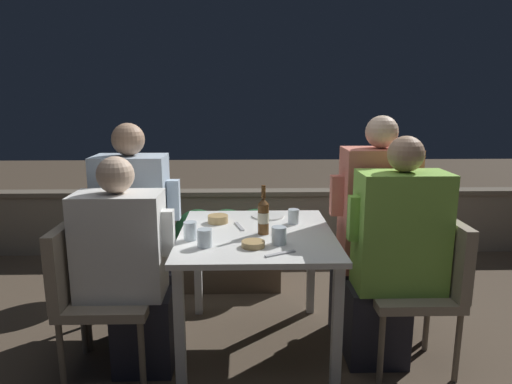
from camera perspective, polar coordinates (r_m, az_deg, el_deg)
The scene contains 23 objects.
ground_plane at distance 2.91m, azimuth 0.04°, elevation -18.78°, with size 16.00×16.00×0.00m, color brown.
parapet_wall at distance 4.37m, azimuth -0.55°, elevation -3.60°, with size 9.00×0.18×0.60m.
dining_table at distance 2.64m, azimuth 0.04°, elevation -6.95°, with size 0.87×0.99×0.72m.
planter_hedge at distance 3.61m, azimuth -3.64°, elevation -6.42°, with size 0.83×0.47×0.61m.
chair_left_near at distance 2.62m, azimuth -19.94°, elevation -10.74°, with size 0.47×0.46×0.84m.
person_white_polo at distance 2.53m, azimuth -15.72°, elevation -9.18°, with size 0.51×0.26×1.19m.
chair_left_far at distance 2.96m, azimuth -18.05°, elevation -7.97°, with size 0.47×0.46×0.84m.
person_blue_shirt at distance 2.86m, azimuth -14.48°, elevation -5.04°, with size 0.49×0.26×1.33m.
chair_right_near at distance 2.72m, azimuth 20.62°, elevation -9.93°, with size 0.47×0.46×0.84m.
person_green_blouse at distance 2.61m, azimuth 16.79°, elevation -7.50°, with size 0.52×0.26×1.28m.
chair_right_far at distance 2.98m, azimuth 17.72°, elevation -7.82°, with size 0.47×0.46×0.84m.
person_coral_top at distance 2.86m, azimuth 14.25°, elevation -4.56°, with size 0.50×0.26×1.37m.
beer_bottle at distance 2.55m, azimuth 0.93°, elevation -2.97°, with size 0.06×0.06×0.28m.
plate_0 at distance 2.94m, azimuth 1.50°, elevation -3.01°, with size 0.21×0.21×0.01m.
bowl_0 at distance 2.81m, azimuth -4.78°, elevation -3.32°, with size 0.12×0.12×0.05m.
bowl_1 at distance 2.36m, azimuth -0.36°, elevation -6.46°, with size 0.12×0.12×0.03m.
glass_cup_0 at distance 2.38m, azimuth -6.44°, elevation -5.72°, with size 0.08×0.08×0.09m.
glass_cup_1 at distance 2.40m, azimuth 2.89°, elevation -5.45°, with size 0.08×0.08×0.09m.
glass_cup_2 at distance 2.49m, azimuth -8.22°, elevation -4.83°, with size 0.07×0.07×0.10m.
glass_cup_3 at distance 2.78m, azimuth 4.72°, elevation -3.07°, with size 0.07×0.07×0.09m.
fork_0 at distance 2.27m, azimuth 3.06°, elevation -7.69°, with size 0.16×0.10×0.01m.
fork_1 at distance 2.71m, azimuth -2.10°, elevation -4.32°, with size 0.06×0.17×0.01m.
potted_plant at distance 3.67m, azimuth -17.15°, elevation -4.03°, with size 0.39×0.39×0.82m.
Camera 1 is at (-0.07, -2.49, 1.49)m, focal length 32.00 mm.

